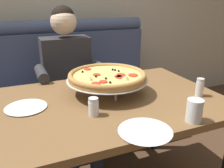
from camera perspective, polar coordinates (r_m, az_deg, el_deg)
name	(u,v)px	position (r m, az deg, el deg)	size (l,w,h in m)	color
booth_bench	(75,97)	(2.37, -8.84, -3.20)	(1.63, 0.78, 1.13)	#424C6B
dining_table	(111,112)	(1.45, -0.22, -6.71)	(1.33, 0.92, 0.75)	brown
diner_main	(69,76)	(2.00, -10.29, 1.84)	(0.54, 0.64, 1.27)	#2D3342
pizza	(107,76)	(1.46, -1.14, 1.86)	(0.51, 0.51, 0.14)	silver
shaker_oregano	(200,89)	(1.54, 20.42, -1.06)	(0.05, 0.05, 0.11)	white
shaker_pepper_flakes	(94,108)	(1.21, -4.47, -5.80)	(0.05, 0.05, 0.10)	white
plate_near_left	(145,130)	(1.09, 7.88, -10.92)	(0.25, 0.25, 0.02)	white
plate_near_right	(26,106)	(1.38, -20.10, -5.06)	(0.23, 0.23, 0.02)	white
drinking_glass	(194,112)	(1.21, 19.26, -6.43)	(0.08, 0.08, 0.11)	silver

